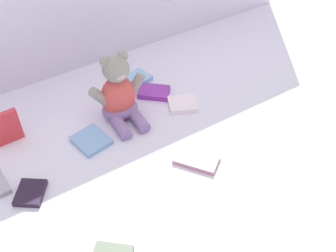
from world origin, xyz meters
name	(u,v)px	position (x,y,z in m)	size (l,w,h in m)	color
ground_plane	(158,128)	(0.00, 0.00, 0.00)	(3.20, 3.20, 0.00)	silver
teddy_bear	(119,95)	(-0.08, 0.12, 0.09)	(0.20, 0.18, 0.25)	#D84C47
book_case_0	(197,159)	(0.02, -0.19, 0.01)	(0.08, 0.13, 0.02)	#AA6F84
book_case_2	(136,80)	(0.06, 0.26, 0.01)	(0.08, 0.11, 0.02)	#8CB9E5
book_case_4	(154,92)	(0.08, 0.16, 0.01)	(0.08, 0.11, 0.02)	purple
book_case_5	(6,128)	(-0.44, 0.21, 0.06)	(0.09, 0.02, 0.11)	red
book_case_6	(91,140)	(-0.22, 0.06, 0.01)	(0.10, 0.11, 0.02)	#7BA3D5
book_case_8	(182,104)	(0.13, 0.05, 0.01)	(0.08, 0.10, 0.02)	white
book_case_9	(31,193)	(-0.46, -0.04, 0.01)	(0.08, 0.09, 0.02)	black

